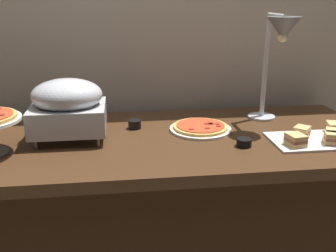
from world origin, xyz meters
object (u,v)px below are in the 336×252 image
at_px(sauce_cup_near, 244,142).
at_px(sauce_cup_far, 135,124).
at_px(pizza_plate_front, 200,128).
at_px(sandwich_platter, 318,137).
at_px(heat_lamp, 279,41).
at_px(chafing_dish, 68,106).

bearing_deg(sauce_cup_near, sauce_cup_far, 146.65).
distance_m(pizza_plate_front, sauce_cup_near, 0.27).
bearing_deg(sandwich_platter, heat_lamp, 118.77).
distance_m(sauce_cup_near, sauce_cup_far, 0.54).
distance_m(sandwich_platter, sauce_cup_far, 0.84).
height_order(pizza_plate_front, sauce_cup_far, sauce_cup_far).
height_order(chafing_dish, sauce_cup_far, chafing_dish).
xyz_separation_m(chafing_dish, sandwich_platter, (1.08, -0.18, -0.13)).
bearing_deg(sauce_cup_near, sandwich_platter, 1.92).
xyz_separation_m(pizza_plate_front, sauce_cup_near, (0.14, -0.23, 0.01)).
relative_size(pizza_plate_front, sauce_cup_near, 4.52).
relative_size(chafing_dish, sauce_cup_far, 5.23).
bearing_deg(sauce_cup_far, sandwich_platter, -19.84).
height_order(sauce_cup_near, sauce_cup_far, sauce_cup_far).
bearing_deg(sandwich_platter, chafing_dish, 170.54).
relative_size(heat_lamp, sauce_cup_far, 8.64).
distance_m(pizza_plate_front, sauce_cup_far, 0.32).
relative_size(heat_lamp, pizza_plate_front, 1.82).
bearing_deg(heat_lamp, sauce_cup_far, 174.88).
bearing_deg(sandwich_platter, pizza_plate_front, 155.93).
xyz_separation_m(sandwich_platter, sauce_cup_far, (-0.79, 0.28, 0.00)).
bearing_deg(chafing_dish, sauce_cup_far, 19.55).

